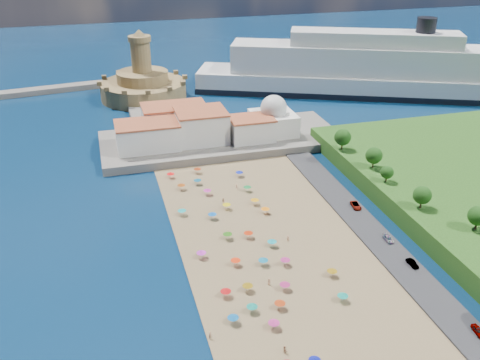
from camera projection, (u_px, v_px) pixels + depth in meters
name	position (u px, v px, depth m)	size (l,w,h in m)	color
ground	(251.00, 250.00, 138.61)	(700.00, 700.00, 0.00)	#071938
terrace	(221.00, 140.00, 203.44)	(90.00, 36.00, 3.00)	#59544C
jetty	(152.00, 116.00, 228.52)	(18.00, 70.00, 2.40)	#59544C
waterfront_buildings	(187.00, 127.00, 198.03)	(57.00, 29.00, 11.00)	silver
domed_building	(273.00, 118.00, 203.22)	(16.00, 16.00, 15.00)	silver
fortress	(143.00, 85.00, 252.02)	(40.00, 40.00, 32.40)	#957B4A
cruise_ship	(371.00, 72.00, 256.38)	(164.60, 89.82, 36.86)	black
beach_parasols	(260.00, 274.00, 125.82)	(31.96, 118.70, 2.20)	gray
beachgoers	(260.00, 273.00, 127.87)	(30.46, 91.47, 1.85)	tan
parked_cars	(392.00, 243.00, 139.43)	(2.94, 59.89, 1.38)	gray
hillside_trees	(433.00, 203.00, 140.47)	(15.60, 105.81, 7.35)	#382314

